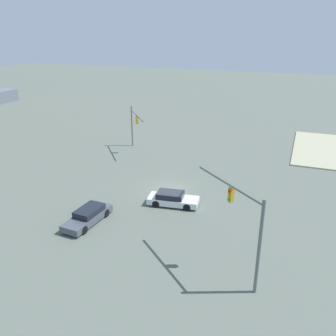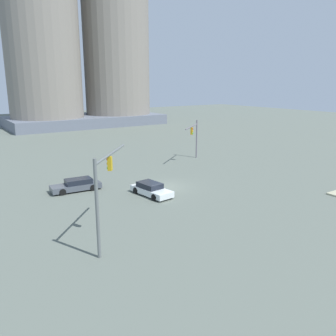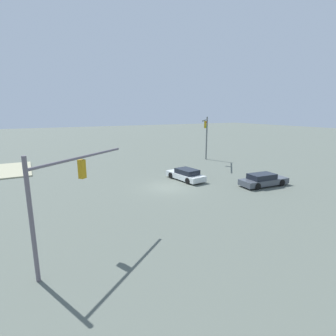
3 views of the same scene
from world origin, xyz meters
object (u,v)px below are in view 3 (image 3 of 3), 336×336
object	(u,v)px
traffic_signal_opposite_side	(61,187)
sedan_car_waiting_far	(186,175)
sedan_car_approaching	(263,180)
traffic_signal_near_corner	(206,131)

from	to	relation	value
traffic_signal_opposite_side	sedan_car_waiting_far	xyz separation A→B (m)	(-13.09, -9.99, -3.13)
sedan_car_approaching	sedan_car_waiting_far	size ratio (longest dim) A/B	1.05
traffic_signal_near_corner	sedan_car_waiting_far	world-z (taller)	traffic_signal_near_corner
traffic_signal_near_corner	traffic_signal_opposite_side	distance (m)	27.49
sedan_car_approaching	sedan_car_waiting_far	world-z (taller)	same
traffic_signal_near_corner	traffic_signal_opposite_side	size ratio (longest dim) A/B	1.16
traffic_signal_opposite_side	sedan_car_waiting_far	bearing A→B (deg)	-1.11
traffic_signal_opposite_side	sedan_car_approaching	distance (m)	19.32
traffic_signal_near_corner	sedan_car_approaching	distance (m)	13.73
traffic_signal_near_corner	sedan_car_waiting_far	distance (m)	11.67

